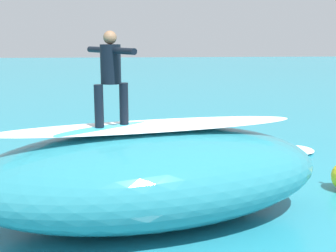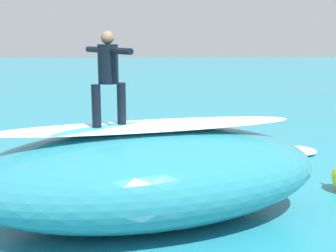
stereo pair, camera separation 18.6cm
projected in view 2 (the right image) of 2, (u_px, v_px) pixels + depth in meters
ground_plane at (168, 181)px, 10.19m from camera, size 120.00×120.00×0.00m
wave_crest at (148, 175)px, 7.91m from camera, size 6.81×4.36×1.68m
wave_foam_lip at (148, 126)px, 7.73m from camera, size 5.47×2.19×0.08m
surfboard_riding at (110, 128)px, 7.55m from camera, size 2.19×1.62×0.08m
surfer_riding at (108, 71)px, 7.37m from camera, size 0.85×1.32×1.57m
surfboard_paddling at (204, 154)px, 12.37m from camera, size 1.47×1.95×0.07m
surfer_paddling at (205, 148)px, 12.45m from camera, size 0.99×1.46×0.29m
foam_patch_near at (299, 151)px, 12.64m from camera, size 0.97×1.01×0.14m
foam_patch_mid at (96, 211)px, 8.29m from camera, size 0.85×0.90×0.15m
foam_patch_far at (167, 164)px, 11.32m from camera, size 0.63×0.68×0.13m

